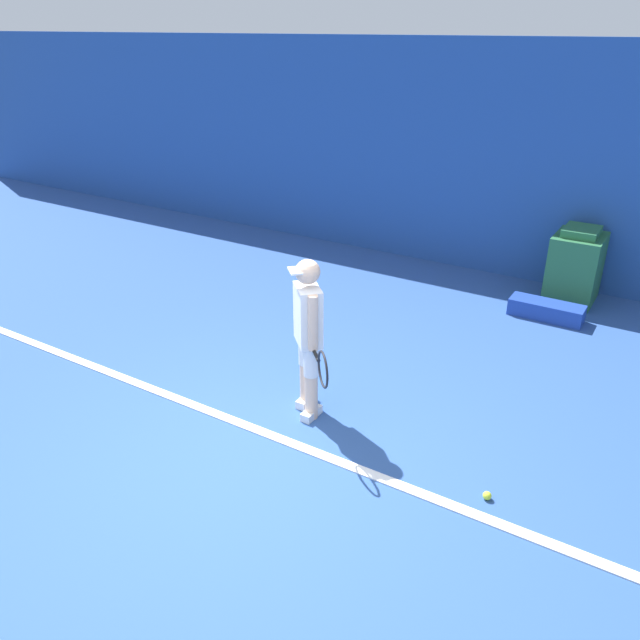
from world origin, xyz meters
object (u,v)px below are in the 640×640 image
at_px(tennis_player, 309,333).
at_px(equipment_bag, 546,310).
at_px(covered_chair, 575,266).
at_px(tennis_ball, 487,496).

bearing_deg(tennis_player, equipment_bag, 112.09).
relative_size(tennis_player, equipment_bag, 1.71).
bearing_deg(covered_chair, equipment_bag, -99.60).
relative_size(tennis_player, covered_chair, 1.54).
bearing_deg(covered_chair, tennis_ball, -85.90).
xyz_separation_m(tennis_player, tennis_ball, (1.83, -0.29, -0.80)).
distance_m(tennis_player, tennis_ball, 2.02).
height_order(tennis_player, tennis_ball, tennis_player).
relative_size(tennis_player, tennis_ball, 22.39).
bearing_deg(tennis_player, tennis_ball, 35.61).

